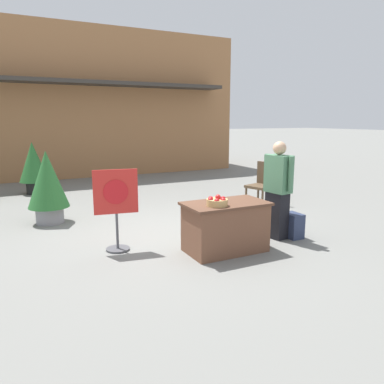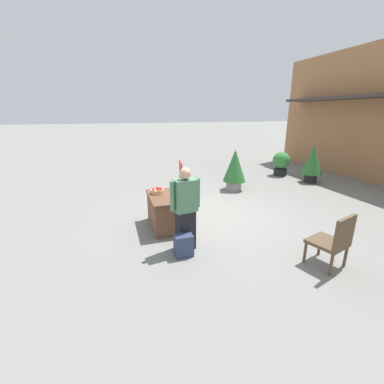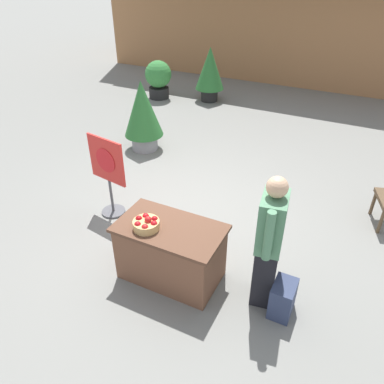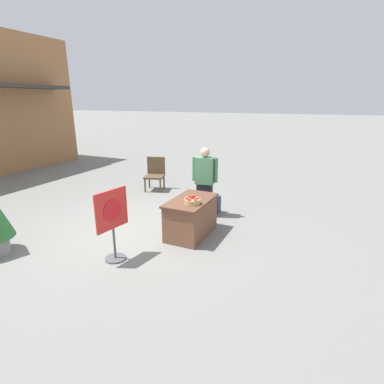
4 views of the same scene
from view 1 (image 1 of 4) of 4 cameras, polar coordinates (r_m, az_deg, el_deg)
ground_plane at (r=6.66m, az=-3.08°, el=-6.29°), size 120.00×120.00×0.00m
storefront_building at (r=15.02m, az=-19.00°, el=12.53°), size 12.16×4.69×5.04m
display_table at (r=5.71m, az=5.11°, el=-5.29°), size 1.25×0.72×0.76m
apple_basket at (r=5.37m, az=3.84°, el=-1.47°), size 0.31×0.31×0.16m
person_visitor at (r=6.37m, az=12.94°, el=0.33°), size 0.32×0.60×1.63m
backpack at (r=6.59m, az=15.09°, el=-4.95°), size 0.24×0.34×0.42m
poster_board at (r=5.75m, az=-11.47°, el=-2.05°), size 0.66×0.36×1.25m
patio_chair at (r=8.99m, az=10.83°, el=1.58°), size 0.69×0.69×0.99m
potted_plant_far_right at (r=7.65m, az=-21.15°, el=1.24°), size 0.77×0.77×1.40m
potted_plant_near_right at (r=10.86m, az=-23.04°, el=3.88°), size 0.75×0.75×1.39m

